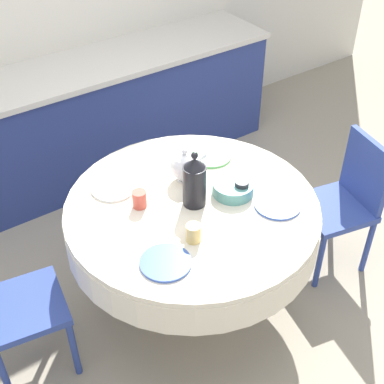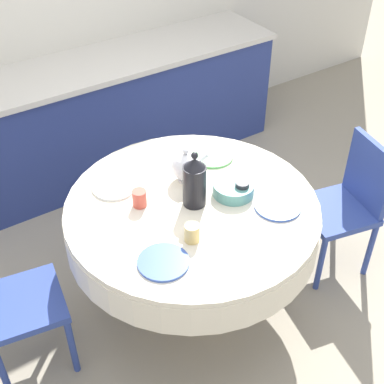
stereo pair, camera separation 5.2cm
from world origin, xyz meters
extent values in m
plane|color=#9E937F|center=(0.00, 0.00, 0.00)|extent=(12.00, 12.00, 0.00)
cube|color=navy|center=(0.00, 1.56, 0.43)|extent=(3.20, 0.60, 0.86)
cube|color=beige|center=(0.00, 1.56, 0.88)|extent=(3.24, 0.64, 0.04)
cylinder|color=brown|center=(0.00, 0.00, 0.02)|extent=(0.44, 0.44, 0.04)
cylinder|color=brown|center=(0.00, 0.00, 0.30)|extent=(0.11, 0.11, 0.52)
cylinder|color=silver|center=(0.00, 0.00, 0.65)|extent=(1.34, 1.34, 0.18)
cylinder|color=silver|center=(0.00, 0.00, 0.75)|extent=(1.33, 1.33, 0.03)
cube|color=#2D428E|center=(0.91, -0.20, 0.44)|extent=(0.48, 0.48, 0.04)
cube|color=#2D428E|center=(1.09, -0.24, 0.67)|extent=(0.12, 0.38, 0.43)
cylinder|color=#2D428E|center=(0.70, -0.34, 0.21)|extent=(0.04, 0.04, 0.42)
cylinder|color=#2D428E|center=(0.78, 0.01, 0.21)|extent=(0.04, 0.04, 0.42)
cylinder|color=#2D428E|center=(1.05, -0.41, 0.21)|extent=(0.04, 0.04, 0.42)
cylinder|color=#2D428E|center=(1.12, -0.07, 0.21)|extent=(0.04, 0.04, 0.42)
cube|color=#2D428E|center=(-0.92, 0.15, 0.44)|extent=(0.46, 0.46, 0.04)
cylinder|color=#2D428E|center=(-0.72, 0.29, 0.21)|extent=(0.04, 0.04, 0.42)
cylinder|color=#2D428E|center=(-0.78, -0.05, 0.21)|extent=(0.04, 0.04, 0.42)
cylinder|color=#2D428E|center=(-1.13, 0.00, 0.21)|extent=(0.04, 0.04, 0.42)
cylinder|color=#3856AD|center=(-0.34, -0.28, 0.78)|extent=(0.24, 0.24, 0.01)
cylinder|color=#DBB766|center=(-0.15, -0.23, 0.82)|extent=(0.07, 0.07, 0.09)
cylinder|color=#3856AD|center=(0.35, -0.26, 0.78)|extent=(0.24, 0.24, 0.01)
cylinder|color=#28282D|center=(0.25, -0.09, 0.82)|extent=(0.07, 0.07, 0.09)
cylinder|color=white|center=(-0.27, 0.35, 0.78)|extent=(0.24, 0.24, 0.01)
cylinder|color=#CC4C3D|center=(-0.23, 0.14, 0.82)|extent=(0.07, 0.07, 0.09)
cylinder|color=#5BA85B|center=(0.33, 0.29, 0.78)|extent=(0.24, 0.24, 0.01)
cylinder|color=#28282D|center=(0.13, 0.23, 0.82)|extent=(0.07, 0.07, 0.09)
cylinder|color=black|center=(0.01, 0.00, 0.88)|extent=(0.12, 0.12, 0.23)
cone|color=black|center=(0.01, 0.00, 1.03)|extent=(0.11, 0.11, 0.05)
sphere|color=black|center=(0.01, 0.00, 1.07)|extent=(0.04, 0.04, 0.04)
cylinder|color=white|center=(0.09, 0.19, 0.78)|extent=(0.09, 0.09, 0.01)
sphere|color=white|center=(0.09, 0.19, 0.86)|extent=(0.16, 0.16, 0.16)
cylinder|color=white|center=(0.18, 0.19, 0.87)|extent=(0.09, 0.03, 0.06)
sphere|color=white|center=(0.09, 0.19, 0.96)|extent=(0.04, 0.04, 0.04)
cylinder|color=#569993|center=(0.23, -0.05, 0.80)|extent=(0.22, 0.22, 0.07)
camera|label=1|loc=(-1.21, -1.75, 2.55)|focal=50.00mm
camera|label=2|loc=(-1.17, -1.78, 2.55)|focal=50.00mm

